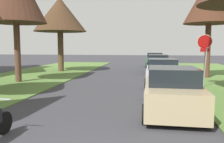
# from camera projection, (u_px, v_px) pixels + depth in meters

# --- Properties ---
(stop_sign_far) EXTENTS (0.82, 0.78, 2.90)m
(stop_sign_far) POSITION_uv_depth(u_px,v_px,m) (205.00, 49.00, 13.28)
(stop_sign_far) COLOR #9EA0A5
(stop_sign_far) RESTS_ON grass_verge_right
(street_tree_right_mid_b) EXTENTS (3.55, 3.55, 7.17)m
(street_tree_right_mid_b) POSITION_uv_depth(u_px,v_px,m) (210.00, 0.00, 16.84)
(street_tree_right_mid_b) COLOR brown
(street_tree_right_mid_b) RESTS_ON grass_verge_right
(street_tree_left_far) EXTENTS (4.67, 4.67, 6.56)m
(street_tree_left_far) POSITION_uv_depth(u_px,v_px,m) (60.00, 15.00, 21.32)
(street_tree_left_far) COLOR brown
(street_tree_left_far) RESTS_ON grass_verge_left
(parked_sedan_tan) EXTENTS (2.00, 4.43, 1.57)m
(parked_sedan_tan) POSITION_uv_depth(u_px,v_px,m) (172.00, 91.00, 8.47)
(parked_sedan_tan) COLOR tan
(parked_sedan_tan) RESTS_ON ground
(parked_sedan_silver) EXTENTS (2.00, 4.43, 1.57)m
(parked_sedan_silver) POSITION_uv_depth(u_px,v_px,m) (162.00, 73.00, 14.25)
(parked_sedan_silver) COLOR #BCBCC1
(parked_sedan_silver) RESTS_ON ground
(parked_sedan_black) EXTENTS (2.00, 4.43, 1.57)m
(parked_sedan_black) POSITION_uv_depth(u_px,v_px,m) (158.00, 64.00, 20.86)
(parked_sedan_black) COLOR black
(parked_sedan_black) RESTS_ON ground
(parked_sedan_green) EXTENTS (2.00, 4.43, 1.57)m
(parked_sedan_green) POSITION_uv_depth(u_px,v_px,m) (155.00, 60.00, 27.09)
(parked_sedan_green) COLOR #28663D
(parked_sedan_green) RESTS_ON ground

